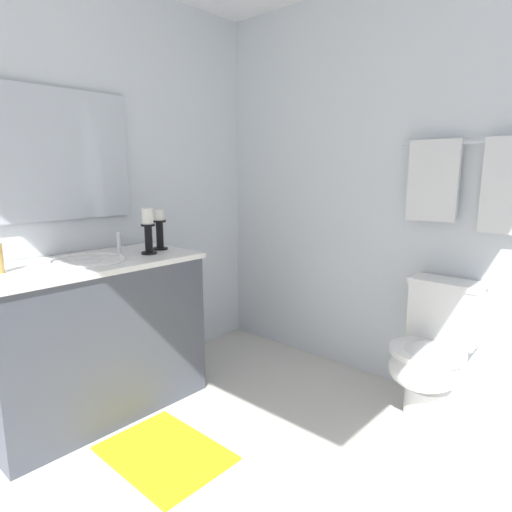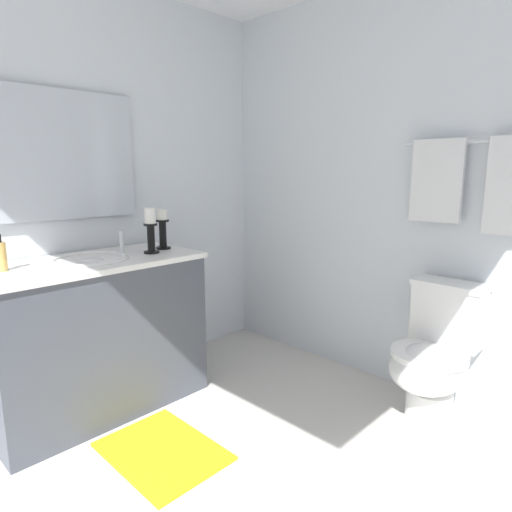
# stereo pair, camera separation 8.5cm
# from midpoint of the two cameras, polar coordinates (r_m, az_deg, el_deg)

# --- Properties ---
(floor) EXTENTS (2.66, 2.91, 0.02)m
(floor) POSITION_cam_midpoint_polar(r_m,az_deg,el_deg) (2.13, -3.74, -28.42)
(floor) COLOR beige
(floor) RESTS_ON ground
(wall_back) EXTENTS (2.66, 0.04, 2.45)m
(wall_back) POSITION_cam_midpoint_polar(r_m,az_deg,el_deg) (2.83, 18.60, 8.12)
(wall_back) COLOR silver
(wall_back) RESTS_ON ground
(wall_left) EXTENTS (0.04, 2.91, 2.45)m
(wall_left) POSITION_cam_midpoint_polar(r_m,az_deg,el_deg) (2.79, -22.94, 7.79)
(wall_left) COLOR silver
(wall_left) RESTS_ON ground
(vanity_cabinet) EXTENTS (0.58, 1.17, 0.87)m
(vanity_cabinet) POSITION_cam_midpoint_polar(r_m,az_deg,el_deg) (2.64, -19.30, -9.70)
(vanity_cabinet) COLOR #474C56
(vanity_cabinet) RESTS_ON ground
(sink_basin) EXTENTS (0.40, 0.40, 0.24)m
(sink_basin) POSITION_cam_midpoint_polar(r_m,az_deg,el_deg) (2.53, -19.85, -1.29)
(sink_basin) COLOR white
(sink_basin) RESTS_ON vanity_cabinet
(mirror) EXTENTS (0.02, 0.89, 0.72)m
(mirror) POSITION_cam_midpoint_polar(r_m,az_deg,el_deg) (2.74, -23.35, 12.02)
(mirror) COLOR silver
(candle_holder_tall) EXTENTS (0.09, 0.09, 0.25)m
(candle_holder_tall) POSITION_cam_midpoint_polar(r_m,az_deg,el_deg) (2.73, -11.26, 3.56)
(candle_holder_tall) COLOR black
(candle_holder_tall) RESTS_ON vanity_cabinet
(candle_holder_short) EXTENTS (0.09, 0.09, 0.27)m
(candle_holder_short) POSITION_cam_midpoint_polar(r_m,az_deg,el_deg) (2.60, -12.72, 3.41)
(candle_holder_short) COLOR black
(candle_holder_short) RESTS_ON vanity_cabinet
(soap_bottle) EXTENTS (0.06, 0.06, 0.18)m
(soap_bottle) POSITION_cam_midpoint_polar(r_m,az_deg,el_deg) (2.40, -29.60, -0.00)
(soap_bottle) COLOR #E5B259
(soap_bottle) RESTS_ON vanity_cabinet
(toilet) EXTENTS (0.39, 0.54, 0.75)m
(toilet) POSITION_cam_midpoint_polar(r_m,az_deg,el_deg) (2.59, 23.14, -12.01)
(toilet) COLOR white
(toilet) RESTS_ON ground
(towel_bar) EXTENTS (0.77, 0.02, 0.02)m
(towel_bar) POSITION_cam_midpoint_polar(r_m,az_deg,el_deg) (2.60, 28.01, 13.14)
(towel_bar) COLOR silver
(towel_near_vanity) EXTENTS (0.28, 0.03, 0.45)m
(towel_near_vanity) POSITION_cam_midpoint_polar(r_m,az_deg,el_deg) (2.64, 23.44, 9.00)
(towel_near_vanity) COLOR white
(towel_near_vanity) RESTS_ON towel_bar
(bath_mat) EXTENTS (0.60, 0.44, 0.02)m
(bath_mat) POSITION_cam_midpoint_polar(r_m,az_deg,el_deg) (2.35, -11.06, -23.79)
(bath_mat) COLOR yellow
(bath_mat) RESTS_ON ground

